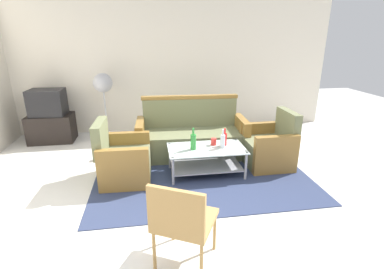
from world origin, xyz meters
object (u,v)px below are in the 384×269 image
wicker_chair (182,219)px  cup (214,142)px  coffee_table (206,157)px  tv_stand (52,128)px  bottle_clear (223,141)px  couch (192,137)px  bottle_red (225,139)px  pedestal_fan (103,87)px  bottle_green (193,141)px  armchair_right (269,147)px  armchair_left (123,161)px  television (47,102)px

wicker_chair → cup: bearing=97.0°
coffee_table → tv_stand: 3.19m
coffee_table → bottle_clear: 0.33m
couch → coffee_table: bearing=99.8°
bottle_red → pedestal_fan: pedestal_fan is taller
bottle_green → cup: 0.35m
coffee_table → couch: bearing=97.4°
armchair_right → cup: bearing=94.0°
armchair_left → television: size_ratio=1.38×
cup → tv_stand: tv_stand is taller
pedestal_fan → wicker_chair: size_ratio=1.51×
pedestal_fan → cup: bearing=-45.2°
coffee_table → television: (-2.63, 1.81, 0.49)m
armchair_right → tv_stand: (-3.66, 1.63, -0.03)m
armchair_left → bottle_clear: bearing=90.1°
bottle_green → television: size_ratio=0.51×
wicker_chair → bottle_red: bearing=92.5°
armchair_right → bottle_clear: 0.86m
couch → bottle_green: 0.81m
cup → tv_stand: size_ratio=0.12×
couch → bottle_red: 0.81m
bottle_green → tv_stand: bearing=143.1°
armchair_right → coffee_table: armchair_right is taller
bottle_green → armchair_left: bearing=178.0°
armchair_left → bottle_red: bearing=93.7°
bottle_red → pedestal_fan: (-1.89, 1.80, 0.50)m
armchair_right → tv_stand: size_ratio=1.06×
bottle_clear → tv_stand: bearing=147.2°
couch → television: television is taller
tv_stand → television: size_ratio=1.30×
cup → tv_stand: 3.25m
bottle_green → tv_stand: bottle_green is taller
bottle_clear → tv_stand: (-2.86, 1.84, -0.26)m
pedestal_fan → wicker_chair: 3.77m
bottle_clear → wicker_chair: wicker_chair is taller
pedestal_fan → coffee_table: bearing=-49.1°
couch → wicker_chair: size_ratio=2.18×
armchair_left → bottle_clear: 1.42m
couch → pedestal_fan: bearing=-33.6°
bottle_green → bottle_clear: size_ratio=1.13×
cup → television: size_ratio=0.16×
armchair_left → armchair_right: 2.21m
wicker_chair → tv_stand: bearing=148.1°
bottle_clear → armchair_left: bearing=178.3°
bottle_red → wicker_chair: 1.98m
coffee_table → bottle_clear: (0.23, -0.03, 0.24)m
armchair_left → bottle_green: 1.01m
armchair_right → bottle_red: armchair_right is taller
tv_stand → pedestal_fan: size_ratio=0.63×
armchair_left → tv_stand: armchair_left is taller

